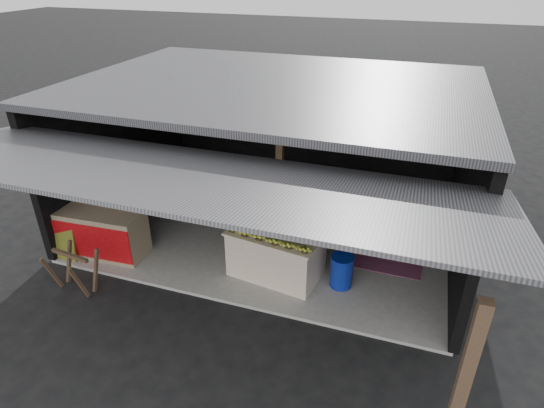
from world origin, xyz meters
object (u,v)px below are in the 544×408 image
(banana_table, at_px, (276,252))
(white_crate, at_px, (291,224))
(plastic_chair, at_px, (362,217))
(sawhorse, at_px, (73,267))
(water_barrel, at_px, (341,272))
(neighbor_stall, at_px, (103,230))

(banana_table, distance_m, white_crate, 0.84)
(banana_table, xyz_separation_m, plastic_chair, (1.21, 1.60, 0.06))
(banana_table, distance_m, sawhorse, 3.39)
(water_barrel, bearing_deg, sawhorse, -160.60)
(banana_table, bearing_deg, neighbor_stall, -164.68)
(plastic_chair, bearing_deg, white_crate, -165.29)
(banana_table, bearing_deg, water_barrel, 9.45)
(banana_table, xyz_separation_m, water_barrel, (1.14, 0.03, -0.16))
(white_crate, height_order, water_barrel, white_crate)
(neighbor_stall, xyz_separation_m, plastic_chair, (4.46, 2.01, 0.01))
(neighbor_stall, bearing_deg, sawhorse, -83.52)
(banana_table, xyz_separation_m, white_crate, (0.01, 0.84, 0.10))
(banana_table, height_order, white_crate, white_crate)
(neighbor_stall, bearing_deg, plastic_chair, 21.05)
(neighbor_stall, relative_size, water_barrel, 2.91)
(banana_table, relative_size, neighbor_stall, 1.05)
(sawhorse, bearing_deg, banana_table, 31.91)
(sawhorse, bearing_deg, white_crate, 43.27)
(white_crate, height_order, sawhorse, white_crate)
(white_crate, height_order, plastic_chair, white_crate)
(sawhorse, bearing_deg, neighbor_stall, 106.18)
(banana_table, distance_m, water_barrel, 1.15)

